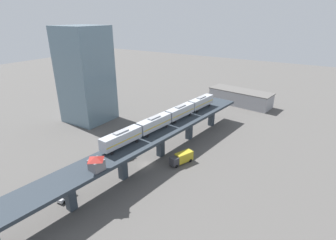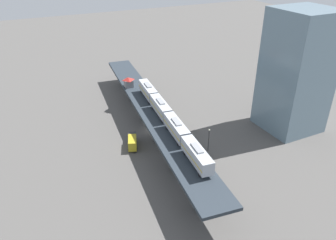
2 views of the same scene
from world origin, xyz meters
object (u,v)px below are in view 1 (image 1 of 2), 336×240
signal_hut (96,163)px  office_tower (86,75)px  delivery_truck (182,158)px  street_lamp (152,124)px  subway_train (168,117)px  warehouse_building (240,97)px  street_car_silver (66,195)px  street_car_black (127,156)px  street_car_green (142,144)px

signal_hut → office_tower: size_ratio=0.10×
delivery_truck → street_lamp: size_ratio=1.09×
subway_train → street_lamp: bearing=151.7°
delivery_truck → warehouse_building: (-2.60, 61.04, 1.65)m
street_lamp → warehouse_building: street_lamp is taller
street_car_silver → delivery_truck: size_ratio=0.60×
street_car_black → street_car_silver: (-0.13, -21.37, 0.00)m
street_car_silver → delivery_truck: bearing=61.6°
street_lamp → delivery_truck: bearing=-31.8°
signal_hut → office_tower: bearing=139.6°
street_lamp → subway_train: bearing=-28.3°
office_tower → street_lamp: bearing=2.0°
street_car_black → street_lamp: street_lamp is taller
street_car_black → street_lamp: bearing=100.6°
subway_train → street_car_silver: size_ratio=11.03×
warehouse_building → delivery_truck: bearing=-87.6°
subway_train → street_car_black: 16.96m
street_car_silver → office_tower: size_ratio=0.13×
street_car_silver → street_lamp: size_ratio=0.65×
street_car_black → street_car_green: bearing=96.0°
subway_train → signal_hut: subway_train is taller
office_tower → street_car_silver: bearing=-49.0°
delivery_truck → office_tower: size_ratio=0.21×
subway_train → street_car_black: size_ratio=10.48×
street_car_silver → delivery_truck: 31.54m
office_tower → street_car_black: bearing=-26.6°
subway_train → street_car_green: bearing=-154.0°
street_car_green → street_lamp: size_ratio=0.65×
signal_hut → street_car_silver: (-7.00, -3.92, -8.90)m
delivery_truck → office_tower: (-48.05, 10.23, 16.24)m
subway_train → signal_hut: (0.31, -29.76, -0.74)m
signal_hut → street_car_green: 28.67m
street_car_green → signal_hut: bearing=-73.4°
warehouse_building → subway_train: bearing=-95.9°
street_car_black → subway_train: bearing=62.0°
street_lamp → warehouse_building: 52.17m
warehouse_building → street_lamp: bearing=-107.4°
street_lamp → office_tower: 32.97m
warehouse_building → office_tower: size_ratio=0.82×
subway_train → office_tower: office_tower is taller
signal_hut → warehouse_building: 85.27m
delivery_truck → warehouse_building: 61.12m
signal_hut → warehouse_building: signal_hut is taller
street_lamp → office_tower: (-29.89, -1.02, 13.89)m
street_lamp → signal_hut: bearing=-73.8°
subway_train → street_lamp: (-9.86, 5.31, -6.48)m
signal_hut → office_tower: 53.20m
street_lamp → office_tower: size_ratio=0.19×
office_tower → delivery_truck: bearing=-12.0°
signal_hut → street_car_black: bearing=111.5°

